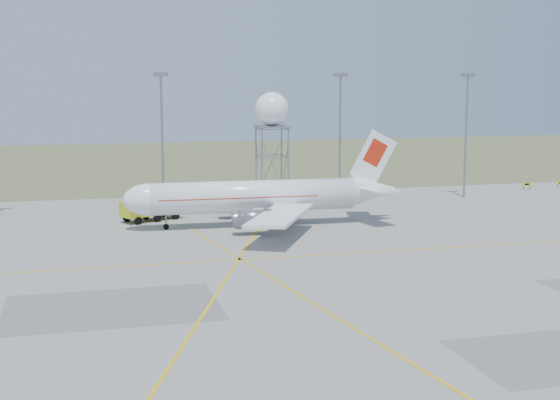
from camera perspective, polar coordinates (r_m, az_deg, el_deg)
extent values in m
plane|color=#9F9E99|center=(58.73, 8.80, -10.38)|extent=(400.00, 400.00, 0.00)
cube|color=#4C5E34|center=(193.08, -7.96, 2.85)|extent=(400.00, 120.00, 0.03)
cylinder|color=gray|center=(117.83, -8.61, 4.11)|extent=(0.36, 0.36, 20.00)
cube|color=gray|center=(117.50, -8.72, 9.07)|extent=(2.20, 0.50, 0.60)
cylinder|color=gray|center=(123.97, 4.40, 4.40)|extent=(0.36, 0.36, 20.00)
cube|color=gray|center=(123.65, 4.46, 9.11)|extent=(2.20, 0.50, 0.60)
cylinder|color=gray|center=(132.79, 13.44, 4.46)|extent=(0.36, 0.36, 20.00)
cube|color=gray|center=(132.49, 13.59, 8.87)|extent=(2.20, 0.50, 0.60)
cylinder|color=black|center=(146.41, 17.39, 0.89)|extent=(0.10, 0.10, 0.80)
cylinder|color=black|center=(147.05, 17.79, 0.90)|extent=(0.10, 0.10, 0.80)
cube|color=yellow|center=(146.66, 17.60, 1.11)|extent=(1.60, 0.15, 0.50)
cube|color=black|center=(146.59, 17.61, 1.11)|extent=(0.80, 0.03, 0.30)
cylinder|color=black|center=(150.23, 19.65, 0.97)|extent=(0.10, 0.10, 0.80)
cylinder|color=white|center=(103.86, -1.99, 0.28)|extent=(27.51, 5.06, 4.21)
ellipsoid|color=white|center=(102.19, -9.56, 0.03)|extent=(6.87, 4.42, 4.21)
cube|color=black|center=(102.03, -10.27, 0.36)|extent=(1.67, 2.37, 1.03)
cone|color=white|center=(108.25, 6.80, 0.73)|extent=(6.45, 4.41, 4.21)
cube|color=white|center=(107.74, 6.84, 3.06)|extent=(6.76, 0.53, 7.93)
cube|color=red|center=(107.75, 6.95, 3.46)|extent=(3.64, 0.47, 4.07)
cube|color=white|center=(111.16, 5.96, 1.22)|extent=(3.55, 5.90, 0.19)
cube|color=white|center=(104.86, 7.15, 0.76)|extent=(3.55, 5.90, 0.19)
cube|color=white|center=(113.53, -2.12, 0.45)|extent=(11.53, 17.45, 0.38)
cube|color=white|center=(95.19, 0.03, -1.12)|extent=(12.33, 17.27, 0.38)
cylinder|color=slate|center=(109.92, -3.13, -0.32)|extent=(4.50, 2.56, 2.42)
cylinder|color=slate|center=(98.06, -1.91, -1.40)|extent=(4.50, 2.56, 2.42)
cube|color=red|center=(103.47, -3.14, 0.30)|extent=(21.19, 4.91, 0.13)
cylinder|color=black|center=(102.90, -8.34, -1.88)|extent=(0.76, 0.76, 0.95)
cube|color=black|center=(104.84, -0.85, -1.59)|extent=(1.25, 6.35, 0.95)
cylinder|color=gray|center=(104.76, -0.85, -1.34)|extent=(0.26, 0.26, 1.90)
cylinder|color=gray|center=(111.49, -1.32, 2.07)|extent=(0.23, 0.23, 12.69)
cylinder|color=gray|center=(112.45, 0.62, 2.12)|extent=(0.23, 0.23, 12.69)
cylinder|color=gray|center=(116.20, 0.11, 2.33)|extent=(0.23, 0.23, 12.69)
cylinder|color=gray|center=(115.27, -1.77, 2.28)|extent=(0.23, 0.23, 12.69)
cube|color=gray|center=(113.31, -0.59, 5.39)|extent=(4.50, 4.50, 0.24)
sphere|color=white|center=(113.20, -0.60, 6.68)|extent=(4.88, 4.88, 4.88)
cube|color=#C4CB17|center=(109.53, -9.41, -0.51)|extent=(8.88, 6.47, 2.09)
cube|color=#C4CB17|center=(111.06, -8.11, 0.09)|extent=(3.25, 3.41, 1.33)
cube|color=black|center=(111.41, -7.82, 0.17)|extent=(1.23, 2.23, 0.95)
cube|color=gray|center=(108.84, -9.84, 0.07)|extent=(5.26, 4.21, 0.38)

